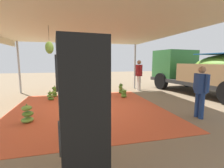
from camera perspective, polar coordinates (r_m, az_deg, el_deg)
The scene contains 18 objects.
ground_plane at distance 6.97m, azimuth 17.10°, elevation -6.65°, with size 40.00×40.00×0.00m, color #7F6B51.
tarp_orange at distance 6.06m, azimuth -8.47°, elevation -8.55°, with size 5.55×5.35×0.01m, color #D1512D.
tent_canopy at distance 5.89m, azimuth -10.01°, elevation 17.85°, with size 8.00×7.00×2.83m.
banana_bunch_0 at distance 5.32m, azimuth -13.32°, elevation -8.68°, with size 0.41×0.39×0.49m.
banana_bunch_1 at distance 7.61m, azimuth -15.68°, elevation -3.70°, with size 0.36×0.35×0.48m.
banana_bunch_2 at distance 7.71m, azimuth -20.93°, elevation -4.05°, with size 0.31×0.34×0.43m.
banana_bunch_3 at distance 7.73m, azimuth 4.25°, elevation -3.44°, with size 0.41×0.38×0.43m.
banana_bunch_4 at distance 8.26m, azimuth -19.59°, elevation -2.73°, with size 0.34×0.32×0.55m.
banana_bunch_5 at distance 6.94m, azimuth -13.31°, elevation -4.60°, with size 0.37×0.37×0.53m.
banana_bunch_6 at distance 8.69m, azimuth 3.16°, elevation -1.72°, with size 0.37×0.34×0.56m.
banana_bunch_7 at distance 4.04m, azimuth -14.50°, elevation -14.31°, with size 0.44×0.44×0.48m.
banana_bunch_8 at distance 5.67m, azimuth -12.41°, elevation -7.64°, with size 0.38×0.38×0.46m.
banana_bunch_9 at distance 5.21m, azimuth -27.71°, elevation -9.55°, with size 0.41×0.41×0.54m.
cargo_truck_main at distance 9.83m, azimuth 29.41°, elevation 4.35°, with size 6.36×3.32×2.40m.
worker_0 at distance 5.54m, azimuth 28.83°, elevation -1.29°, with size 0.58×0.35×1.58m.
worker_1 at distance 9.58m, azimuth 9.46°, elevation 3.84°, with size 0.65×0.40×1.78m.
speaker_stack at distance 1.87m, azimuth -10.52°, elevation -15.52°, with size 0.63×0.54×1.97m.
crate_0 at distance 9.90m, azimuth -17.51°, elevation -1.45°, with size 0.51×0.44×0.31m, color olive.
Camera 1 is at (5.78, -0.48, 1.73)m, focal length 25.92 mm.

